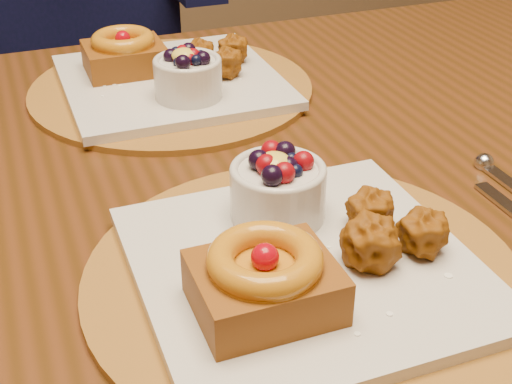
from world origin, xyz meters
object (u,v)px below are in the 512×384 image
dining_table (225,222)px  chair_far (49,121)px  place_setting_near (300,254)px  place_setting_far (170,76)px

dining_table → chair_far: chair_far is taller
place_setting_near → chair_far: place_setting_near is taller
dining_table → place_setting_near: 0.24m
place_setting_far → dining_table: bearing=-89.4°
dining_table → place_setting_far: (-0.00, 0.22, 0.10)m
dining_table → chair_far: 0.87m
place_setting_far → chair_far: bearing=101.9°
place_setting_far → chair_far: size_ratio=0.46×
dining_table → chair_far: (-0.13, 0.84, -0.22)m
dining_table → place_setting_far: size_ratio=4.21×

